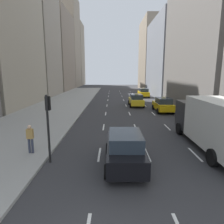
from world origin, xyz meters
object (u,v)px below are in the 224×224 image
object	(u,v)px
taxi_lead	(136,100)
box_truck	(216,123)
pedestrian_mid_block	(31,137)
taxi_second	(163,105)
taxi_third	(144,93)
traffic_light_pole	(49,118)
sedan_black_near	(125,149)

from	to	relation	value
taxi_lead	box_truck	xyz separation A→B (m)	(2.80, -16.72, 0.83)
pedestrian_mid_block	box_truck	bearing A→B (deg)	4.19
taxi_lead	box_truck	world-z (taller)	box_truck
box_truck	pedestrian_mid_block	world-z (taller)	box_truck
taxi_second	pedestrian_mid_block	xyz separation A→B (m)	(-10.92, -13.26, 0.19)
taxi_third	traffic_light_pole	size ratio (longest dim) A/B	1.22
box_truck	traffic_light_pole	distance (m)	9.72
taxi_lead	traffic_light_pole	xyz separation A→B (m)	(-6.75, -18.36, 1.53)
box_truck	taxi_second	bearing A→B (deg)	90.00
sedan_black_near	box_truck	size ratio (longest dim) A/B	0.53
taxi_third	sedan_black_near	distance (m)	30.59
taxi_lead	box_truck	bearing A→B (deg)	-80.49
sedan_black_near	traffic_light_pole	bearing A→B (deg)	173.49
taxi_second	taxi_third	distance (m)	15.52
taxi_lead	traffic_light_pole	size ratio (longest dim) A/B	1.22
taxi_second	sedan_black_near	world-z (taller)	taxi_second
taxi_lead	pedestrian_mid_block	xyz separation A→B (m)	(-8.12, -17.52, 0.19)
box_truck	taxi_lead	bearing A→B (deg)	99.51
taxi_third	box_truck	size ratio (longest dim) A/B	0.52
taxi_lead	taxi_second	bearing A→B (deg)	-56.66
taxi_third	traffic_light_pole	bearing A→B (deg)	-107.87
sedan_black_near	pedestrian_mid_block	world-z (taller)	pedestrian_mid_block
box_truck	pedestrian_mid_block	bearing A→B (deg)	-175.81
taxi_lead	pedestrian_mid_block	bearing A→B (deg)	-114.87
taxi_lead	traffic_light_pole	distance (m)	19.62
taxi_second	box_truck	world-z (taller)	box_truck
taxi_second	taxi_lead	bearing A→B (deg)	123.34
taxi_lead	sedan_black_near	bearing A→B (deg)	-98.47
taxi_third	sedan_black_near	bearing A→B (deg)	-100.55
taxi_third	traffic_light_pole	distance (m)	31.16
pedestrian_mid_block	traffic_light_pole	distance (m)	2.10
taxi_third	box_truck	bearing A→B (deg)	-90.00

